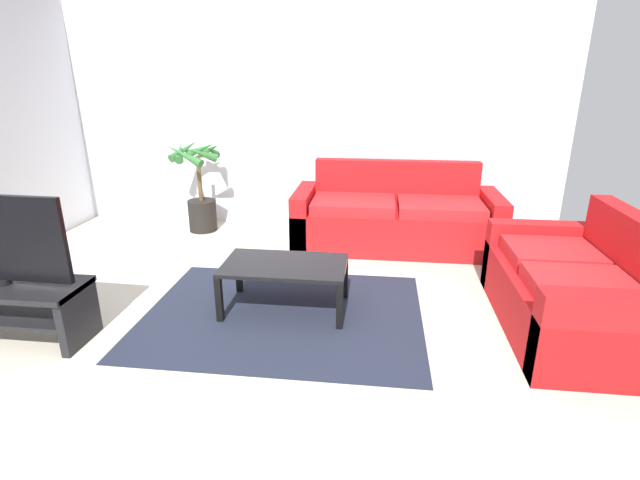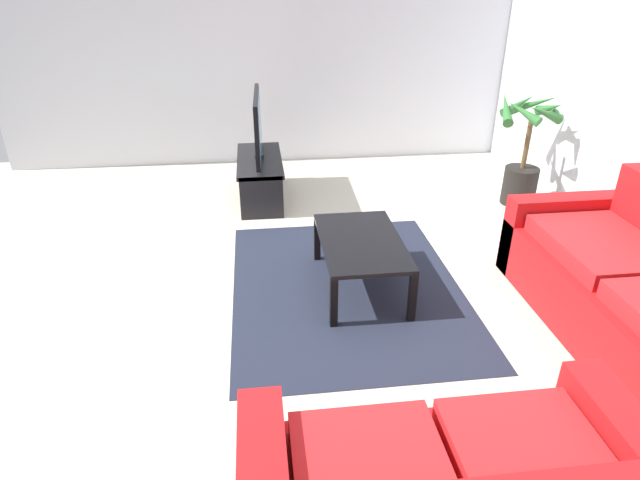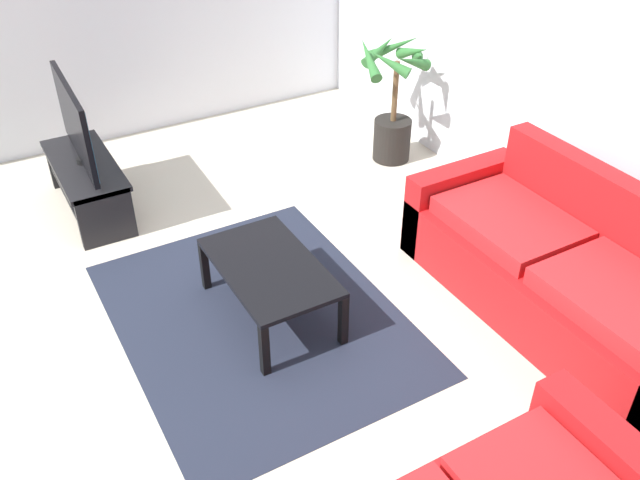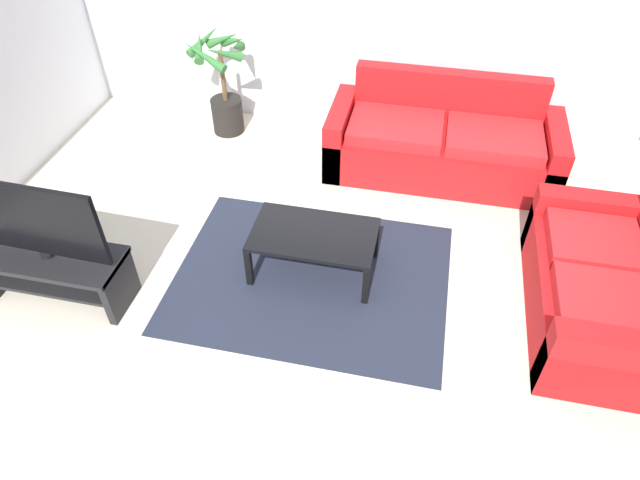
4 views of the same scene
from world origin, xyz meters
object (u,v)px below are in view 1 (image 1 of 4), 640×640
(couch_loveseat, at_px, (418,549))
(potted_plant_small, at_px, (211,213))
(coffee_table, at_px, (287,381))
(tv, at_px, (142,213))
(potted_palm, at_px, (357,196))
(couch_main, at_px, (493,317))
(tv_stand, at_px, (149,251))

(couch_loveseat, bearing_deg, potted_plant_small, 170.92)
(coffee_table, bearing_deg, tv, -175.50)
(potted_plant_small, bearing_deg, coffee_table, -12.44)
(potted_plant_small, bearing_deg, potted_palm, 63.84)
(couch_main, relative_size, couch_loveseat, 1.32)
(coffee_table, xyz_separation_m, potted_palm, (-2.24, 2.20, 0.21))
(tv, relative_size, potted_palm, 0.59)
(tv, xyz_separation_m, potted_plant_small, (-0.38, 0.87, -0.33))
(couch_main, bearing_deg, potted_plant_small, -158.33)
(couch_loveseat, distance_m, tv_stand, 4.12)
(potted_palm, height_order, potted_plant_small, potted_palm)
(couch_loveseat, xyz_separation_m, tv, (-4.12, -0.15, 0.44))
(tv_stand, bearing_deg, couch_loveseat, 2.09)
(tv, height_order, coffee_table, tv)
(tv, xyz_separation_m, potted_palm, (0.37, 2.40, -0.20))
(potted_plant_small, bearing_deg, couch_loveseat, -9.08)
(couch_loveseat, distance_m, potted_plant_small, 4.56)
(couch_loveseat, relative_size, coffee_table, 1.81)
(coffee_table, bearing_deg, potted_palm, 135.50)
(tv_stand, bearing_deg, tv, 86.33)
(couch_loveseat, bearing_deg, couch_main, 123.56)
(couch_main, relative_size, coffee_table, 2.40)
(couch_loveseat, relative_size, potted_palm, 1.18)
(coffee_table, relative_size, potted_palm, 0.65)
(tv, xyz_separation_m, coffee_table, (2.61, 0.21, -0.40))
(couch_loveseat, xyz_separation_m, potted_plant_small, (-4.50, 0.72, 0.10))
(potted_palm, distance_m, potted_plant_small, 1.72)
(couch_main, distance_m, tv, 3.55)
(tv_stand, xyz_separation_m, potted_palm, (0.37, 2.41, 0.23))
(coffee_table, distance_m, potted_plant_small, 3.07)
(potted_plant_small, bearing_deg, couch_main, 21.67)
(couch_loveseat, relative_size, tv_stand, 1.43)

